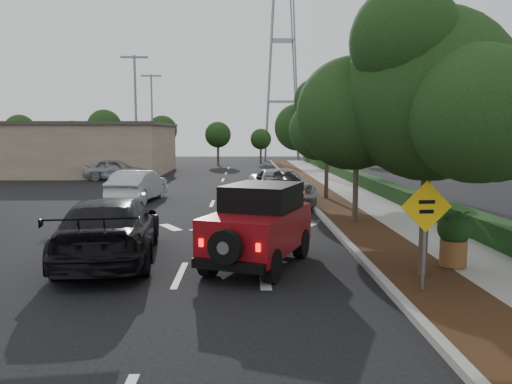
{
  "coord_description": "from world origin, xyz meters",
  "views": [
    {
      "loc": [
        1.54,
        -11.52,
        3.35
      ],
      "look_at": [
        1.87,
        3.0,
        1.62
      ],
      "focal_mm": 35.0,
      "sensor_mm": 36.0,
      "label": 1
    }
  ],
  "objects_px": {
    "red_jeep": "(261,224)",
    "silver_suv_ahead": "(280,187)",
    "speed_hump_sign": "(426,220)",
    "black_suv_oncoming": "(110,229)"
  },
  "relations": [
    {
      "from": "black_suv_oncoming",
      "to": "red_jeep",
      "type": "bearing_deg",
      "value": 165.63
    },
    {
      "from": "speed_hump_sign",
      "to": "black_suv_oncoming",
      "type": "bearing_deg",
      "value": 154.29
    },
    {
      "from": "silver_suv_ahead",
      "to": "speed_hump_sign",
      "type": "distance_m",
      "value": 13.71
    },
    {
      "from": "red_jeep",
      "to": "speed_hump_sign",
      "type": "height_order",
      "value": "speed_hump_sign"
    },
    {
      "from": "silver_suv_ahead",
      "to": "speed_hump_sign",
      "type": "xyz_separation_m",
      "value": [
        2.04,
        -13.53,
        0.76
      ]
    },
    {
      "from": "black_suv_oncoming",
      "to": "speed_hump_sign",
      "type": "height_order",
      "value": "speed_hump_sign"
    },
    {
      "from": "red_jeep",
      "to": "silver_suv_ahead",
      "type": "distance_m",
      "value": 11.11
    },
    {
      "from": "red_jeep",
      "to": "speed_hump_sign",
      "type": "bearing_deg",
      "value": -15.39
    },
    {
      "from": "speed_hump_sign",
      "to": "silver_suv_ahead",
      "type": "bearing_deg",
      "value": 95.37
    },
    {
      "from": "red_jeep",
      "to": "black_suv_oncoming",
      "type": "distance_m",
      "value": 3.99
    }
  ]
}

